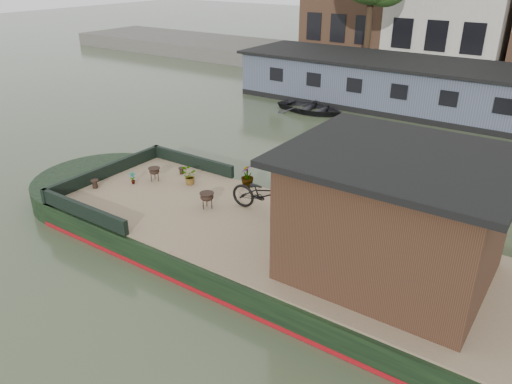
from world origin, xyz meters
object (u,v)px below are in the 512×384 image
Objects in this scene: brazier_front at (207,200)px; brazier_rear at (155,174)px; dinghy at (311,105)px; potted_plant_a at (133,178)px; bicycle at (264,195)px; cabin at (394,215)px.

brazier_rear is at bearing 168.19° from brazier_front.
brazier_front is at bearing -160.04° from dinghy.
potted_plant_a is at bearing -122.84° from brazier_rear.
potted_plant_a is 0.59m from brazier_rear.
bicycle reaches higher than potted_plant_a.
brazier_front is 0.13× the size of dinghy.
cabin is 4.71m from brazier_front.
bicycle is 4.69× the size of brazier_rear.
potted_plant_a is at bearing 94.77° from bicycle.
brazier_front is (-4.60, 0.11, -1.03)m from cabin.
dinghy is at bearing 125.07° from cabin.
brazier_front reaches higher than dinghy.
cabin is at bearing -0.66° from potted_plant_a.
cabin is at bearing -1.41° from brazier_front.
cabin reaches higher than dinghy.
brazier_rear is at bearing 87.55° from bicycle.
brazier_front is at bearing -11.81° from brazier_rear.
bicycle is at bearing 25.81° from brazier_front.
brazier_front is (2.57, 0.03, 0.03)m from potted_plant_a.
cabin is 13.53m from dinghy.
brazier_front is at bearing 111.11° from bicycle.
brazier_front is (-1.25, -0.61, -0.25)m from bicycle.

